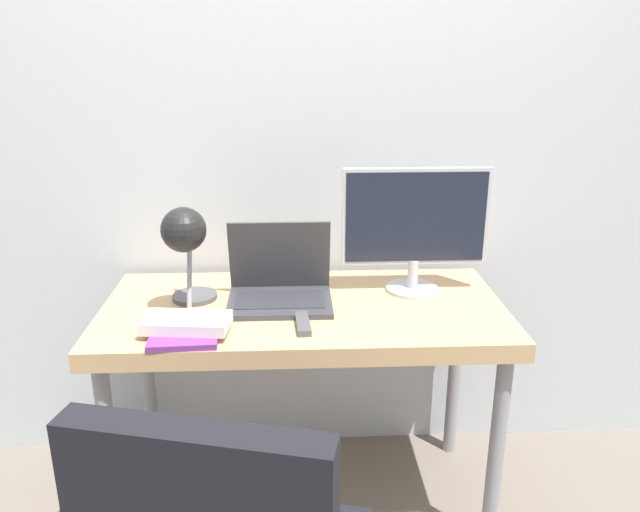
% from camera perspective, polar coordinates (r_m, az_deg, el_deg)
% --- Properties ---
extents(wall_back, '(8.00, 0.05, 2.60)m').
position_cam_1_polar(wall_back, '(2.30, -1.83, 11.63)').
color(wall_back, silver).
rests_on(wall_back, ground_plane).
extents(desk, '(1.32, 0.64, 0.77)m').
position_cam_1_polar(desk, '(2.10, -1.50, -6.41)').
color(desk, tan).
rests_on(desk, ground_plane).
extents(laptop, '(0.34, 0.25, 0.26)m').
position_cam_1_polar(laptop, '(2.08, -3.70, -2.77)').
color(laptop, '#38383D').
rests_on(laptop, desk).
extents(monitor, '(0.50, 0.18, 0.43)m').
position_cam_1_polar(monitor, '(2.13, 8.69, 2.91)').
color(monitor, '#B7B7BC').
rests_on(monitor, desk).
extents(desk_lamp, '(0.15, 0.27, 0.35)m').
position_cam_1_polar(desk_lamp, '(1.97, -12.23, 1.55)').
color(desk_lamp, '#4C4C51').
rests_on(desk_lamp, desk).
extents(book_stack, '(0.27, 0.21, 0.05)m').
position_cam_1_polar(book_stack, '(1.89, -12.16, -6.36)').
color(book_stack, '#753384').
rests_on(book_stack, desk).
extents(tv_remote, '(0.05, 0.15, 0.02)m').
position_cam_1_polar(tv_remote, '(1.91, -1.57, -6.21)').
color(tv_remote, '#4C4C51').
rests_on(tv_remote, desk).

